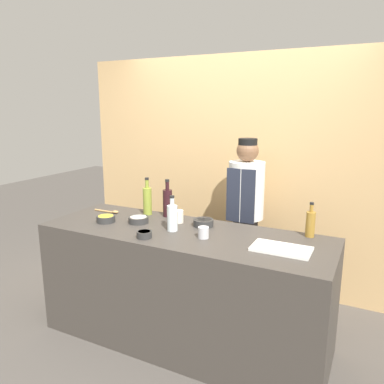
{
  "coord_description": "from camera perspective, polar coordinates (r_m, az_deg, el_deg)",
  "views": [
    {
      "loc": [
        1.31,
        -2.44,
        1.88
      ],
      "look_at": [
        0.0,
        0.16,
        1.22
      ],
      "focal_mm": 35.0,
      "sensor_mm": 36.0,
      "label": 1
    }
  ],
  "objects": [
    {
      "name": "bottle_oil",
      "position": [
        3.35,
        -6.81,
        -1.24
      ],
      "size": [
        0.08,
        0.08,
        0.34
      ],
      "color": "olive",
      "rests_on": "counter"
    },
    {
      "name": "sauce_bowl_orange",
      "position": [
        2.79,
        -7.28,
        -6.38
      ],
      "size": [
        0.11,
        0.11,
        0.05
      ],
      "color": "#2D2D2D",
      "rests_on": "counter"
    },
    {
      "name": "cup_steel",
      "position": [
        2.76,
        1.75,
        -6.18
      ],
      "size": [
        0.08,
        0.08,
        0.08
      ],
      "color": "#B7B7BC",
      "rests_on": "counter"
    },
    {
      "name": "bottle_vinegar",
      "position": [
        2.9,
        17.6,
        -4.57
      ],
      "size": [
        0.07,
        0.07,
        0.26
      ],
      "color": "olive",
      "rests_on": "counter"
    },
    {
      "name": "ground_plane",
      "position": [
        3.34,
        -1.29,
        -21.41
      ],
      "size": [
        14.0,
        14.0,
        0.0
      ],
      "primitive_type": "plane",
      "color": "#4C4742"
    },
    {
      "name": "chef_center",
      "position": [
        3.59,
        8.13,
        -3.61
      ],
      "size": [
        0.33,
        0.33,
        1.6
      ],
      "color": "#28282D",
      "rests_on": "ground_plane"
    },
    {
      "name": "counter",
      "position": [
        3.1,
        -1.34,
        -14.22
      ],
      "size": [
        2.29,
        0.78,
        0.94
      ],
      "color": "#3D3833",
      "rests_on": "ground_plane"
    },
    {
      "name": "cup_cream",
      "position": [
        3.12,
        -2.08,
        -3.75
      ],
      "size": [
        0.08,
        0.08,
        0.1
      ],
      "color": "silver",
      "rests_on": "counter"
    },
    {
      "name": "wooden_spoon",
      "position": [
        3.49,
        -12.38,
        -2.91
      ],
      "size": [
        0.27,
        0.05,
        0.03
      ],
      "color": "#B2844C",
      "rests_on": "counter"
    },
    {
      "name": "sauce_bowl_purple",
      "position": [
        3.03,
        1.74,
        -4.64
      ],
      "size": [
        0.16,
        0.16,
        0.06
      ],
      "color": "#2D2D2D",
      "rests_on": "counter"
    },
    {
      "name": "sauce_bowl_yellow",
      "position": [
        3.22,
        -12.99,
        -3.96
      ],
      "size": [
        0.15,
        0.15,
        0.05
      ],
      "color": "#2D2D2D",
      "rests_on": "counter"
    },
    {
      "name": "cabinet_wall",
      "position": [
        3.99,
        7.27,
        2.9
      ],
      "size": [
        3.53,
        0.18,
        2.4
      ],
      "color": "tan",
      "rests_on": "ground_plane"
    },
    {
      "name": "cutting_board",
      "position": [
        2.61,
        13.45,
        -8.43
      ],
      "size": [
        0.39,
        0.22,
        0.02
      ],
      "color": "white",
      "rests_on": "counter"
    },
    {
      "name": "bottle_wine",
      "position": [
        3.28,
        -3.75,
        -1.53
      ],
      "size": [
        0.08,
        0.08,
        0.33
      ],
      "color": "black",
      "rests_on": "counter"
    },
    {
      "name": "sauce_bowl_white",
      "position": [
        3.15,
        -8.16,
        -4.16
      ],
      "size": [
        0.17,
        0.17,
        0.05
      ],
      "color": "#2D2D2D",
      "rests_on": "counter"
    },
    {
      "name": "bottle_clear",
      "position": [
        2.9,
        -3.02,
        -3.83
      ],
      "size": [
        0.08,
        0.08,
        0.28
      ],
      "color": "silver",
      "rests_on": "counter"
    }
  ]
}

